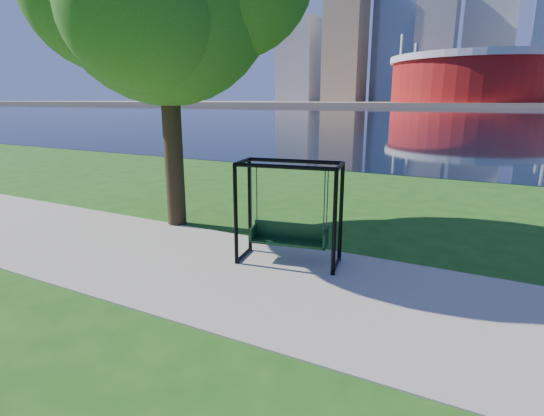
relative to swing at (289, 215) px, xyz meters
The scene contains 7 objects.
ground 1.12m from the swing, 75.97° to the right, with size 900.00×900.00×0.00m, color #1E5114.
path 1.39m from the swing, 83.04° to the right, with size 120.00×4.00×0.03m, color #9E937F.
river 101.53m from the swing, 89.93° to the left, with size 900.00×180.00×0.02m, color black.
far_bank 305.52m from the swing, 89.98° to the left, with size 900.00×228.00×2.00m, color #937F60.
stadium 235.10m from the swing, 92.41° to the left, with size 83.00×83.00×32.00m.
skyline 320.85m from the swing, 90.75° to the left, with size 392.00×66.00×96.50m.
swing is the anchor object (origin of this frame).
Camera 1 is at (3.37, -6.86, 3.22)m, focal length 28.00 mm.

